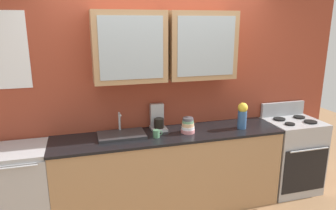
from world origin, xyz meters
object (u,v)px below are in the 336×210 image
Objects in this scene: cup_near_sink at (156,134)px; coffee_maker at (158,120)px; vase at (242,115)px; dishwasher at (20,192)px; sink_faucet at (122,135)px; bowl_stack at (188,126)px; stove_range at (291,155)px.

cup_near_sink is 0.36× the size of coffee_maker.
cup_near_sink is (-1.02, -0.02, -0.12)m from vase.
dishwasher is at bearing 178.82° from vase.
sink_faucet is 1.15m from dishwasher.
coffee_maker is (0.08, 0.26, 0.07)m from cup_near_sink.
vase is (0.65, -0.03, 0.08)m from bowl_stack.
vase is (-0.77, -0.05, 0.61)m from stove_range.
vase is (1.37, -0.12, 0.14)m from sink_faucet.
coffee_maker reaches higher than dishwasher.
cup_near_sink is at bearing -20.76° from sink_faucet.
dishwasher is 3.19× the size of coffee_maker.
stove_range is 1.80m from coffee_maker.
stove_range is at bearing 0.94° from bowl_stack.
coffee_maker reaches higher than sink_faucet.
coffee_maker is at bearing 173.70° from stove_range.
sink_faucet is at bearing 175.04° from vase.
sink_faucet is at bearing 159.24° from cup_near_sink.
stove_range is 2.20× the size of sink_faucet.
sink_faucet is at bearing 3.79° from dishwasher.
sink_faucet is (-2.14, 0.06, 0.47)m from stove_range.
stove_range is at bearing -1.74° from sink_faucet.
vase reaches higher than sink_faucet.
vase is at bearing -175.96° from stove_range.
vase reaches higher than bowl_stack.
dishwasher is (-1.40, 0.06, -0.50)m from cup_near_sink.
dishwasher is (-2.42, 0.05, -0.62)m from vase.
cup_near_sink is at bearing -177.78° from stove_range.
vase is at bearing -14.47° from coffee_maker.
stove_range is at bearing 4.04° from vase.
bowl_stack is (0.72, -0.09, 0.06)m from sink_faucet.
bowl_stack reaches higher than dishwasher.
coffee_maker is at bearing 165.53° from vase.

